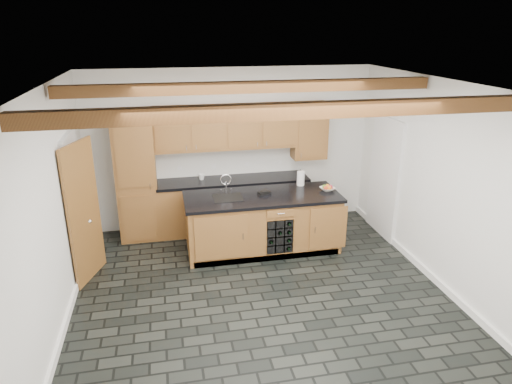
% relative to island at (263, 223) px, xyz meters
% --- Properties ---
extents(ground, '(5.00, 5.00, 0.00)m').
position_rel_island_xyz_m(ground, '(-0.31, -1.28, -0.46)').
color(ground, black).
rests_on(ground, ground).
extents(room_shell, '(5.01, 5.00, 5.00)m').
position_rel_island_xyz_m(room_shell, '(-0.39, -0.75, 1.06)').
color(room_shell, white).
rests_on(room_shell, ground).
extents(back_cabinetry, '(3.65, 0.62, 2.20)m').
position_rel_island_xyz_m(back_cabinetry, '(-0.68, 0.95, 0.51)').
color(back_cabinetry, '#9E6232').
rests_on(back_cabinetry, ground).
extents(island, '(2.48, 0.96, 0.93)m').
position_rel_island_xyz_m(island, '(0.00, 0.00, 0.00)').
color(island, '#9E6232').
rests_on(island, ground).
extents(faucet, '(0.45, 0.40, 0.34)m').
position_rel_island_xyz_m(faucet, '(-0.56, 0.05, 0.50)').
color(faucet, black).
rests_on(faucet, island).
extents(kitchen_scale, '(0.22, 0.16, 0.06)m').
position_rel_island_xyz_m(kitchen_scale, '(0.03, 0.06, 0.49)').
color(kitchen_scale, black).
rests_on(kitchen_scale, island).
extents(fruit_bowl, '(0.29, 0.29, 0.06)m').
position_rel_island_xyz_m(fruit_bowl, '(1.07, 0.02, 0.49)').
color(fruit_bowl, silver).
rests_on(fruit_bowl, island).
extents(fruit_cluster, '(0.16, 0.17, 0.07)m').
position_rel_island_xyz_m(fruit_cluster, '(1.07, 0.02, 0.52)').
color(fruit_cluster, '#B51838').
rests_on(fruit_cluster, fruit_bowl).
extents(paper_towel, '(0.13, 0.13, 0.24)m').
position_rel_island_xyz_m(paper_towel, '(0.72, 0.37, 0.58)').
color(paper_towel, white).
rests_on(paper_towel, island).
extents(mug, '(0.11, 0.11, 0.10)m').
position_rel_island_xyz_m(mug, '(-0.87, 0.99, 0.52)').
color(mug, white).
rests_on(mug, back_cabinetry).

